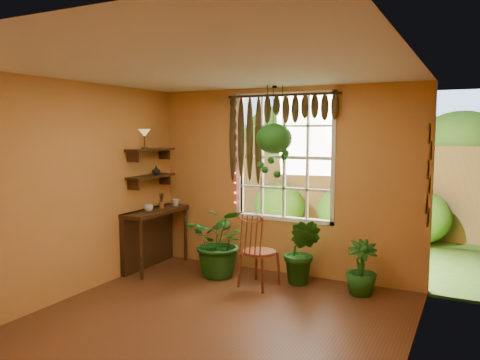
% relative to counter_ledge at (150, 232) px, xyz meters
% --- Properties ---
extents(floor, '(4.50, 4.50, 0.00)m').
position_rel_counter_ledge_xyz_m(floor, '(1.91, -1.60, -0.55)').
color(floor, brown).
rests_on(floor, ground).
extents(ceiling, '(4.50, 4.50, 0.00)m').
position_rel_counter_ledge_xyz_m(ceiling, '(1.91, -1.60, 2.15)').
color(ceiling, white).
rests_on(ceiling, wall_back).
extents(wall_back, '(4.00, 0.00, 4.00)m').
position_rel_counter_ledge_xyz_m(wall_back, '(1.91, 0.65, 0.80)').
color(wall_back, '#D28547').
rests_on(wall_back, floor).
extents(wall_left, '(0.00, 4.50, 4.50)m').
position_rel_counter_ledge_xyz_m(wall_left, '(-0.09, -1.60, 0.80)').
color(wall_left, '#D28547').
rests_on(wall_left, floor).
extents(wall_right, '(0.00, 4.50, 4.50)m').
position_rel_counter_ledge_xyz_m(wall_right, '(3.91, -1.60, 0.80)').
color(wall_right, '#D28547').
rests_on(wall_right, floor).
extents(window, '(1.52, 0.10, 1.86)m').
position_rel_counter_ledge_xyz_m(window, '(1.91, 0.68, 1.15)').
color(window, white).
rests_on(window, wall_back).
extents(valance_vine, '(1.70, 0.12, 1.10)m').
position_rel_counter_ledge_xyz_m(valance_vine, '(1.82, 0.56, 1.73)').
color(valance_vine, '#36210E').
rests_on(valance_vine, window).
extents(string_lights, '(0.03, 0.03, 1.54)m').
position_rel_counter_ledge_xyz_m(string_lights, '(1.15, 0.59, 1.20)').
color(string_lights, '#FF2633').
rests_on(string_lights, window).
extents(wall_plates, '(0.04, 0.32, 1.10)m').
position_rel_counter_ledge_xyz_m(wall_plates, '(3.89, 0.19, 1.00)').
color(wall_plates, beige).
rests_on(wall_plates, wall_right).
extents(counter_ledge, '(0.40, 1.20, 0.90)m').
position_rel_counter_ledge_xyz_m(counter_ledge, '(0.00, 0.00, 0.00)').
color(counter_ledge, '#36210E').
rests_on(counter_ledge, floor).
extents(shelf_lower, '(0.25, 0.90, 0.04)m').
position_rel_counter_ledge_xyz_m(shelf_lower, '(0.03, 0.00, 0.85)').
color(shelf_lower, '#36210E').
rests_on(shelf_lower, wall_left).
extents(shelf_upper, '(0.25, 0.90, 0.04)m').
position_rel_counter_ledge_xyz_m(shelf_upper, '(0.03, 0.00, 1.25)').
color(shelf_upper, '#36210E').
rests_on(shelf_upper, wall_left).
extents(backyard, '(14.00, 10.00, 12.00)m').
position_rel_counter_ledge_xyz_m(backyard, '(2.15, 5.27, 0.73)').
color(backyard, '#2D5719').
rests_on(backyard, ground).
extents(windsor_chair, '(0.53, 0.55, 1.20)m').
position_rel_counter_ledge_xyz_m(windsor_chair, '(1.85, -0.09, -0.21)').
color(windsor_chair, brown).
rests_on(windsor_chair, floor).
extents(potted_plant_left, '(1.02, 0.92, 1.02)m').
position_rel_counter_ledge_xyz_m(potted_plant_left, '(1.18, 0.08, -0.04)').
color(potted_plant_left, '#144813').
rests_on(potted_plant_left, floor).
extents(potted_plant_mid, '(0.52, 0.42, 0.91)m').
position_rel_counter_ledge_xyz_m(potted_plant_mid, '(2.33, 0.27, -0.10)').
color(potted_plant_mid, '#144813').
rests_on(potted_plant_mid, floor).
extents(potted_plant_right, '(0.50, 0.50, 0.70)m').
position_rel_counter_ledge_xyz_m(potted_plant_right, '(3.15, 0.23, -0.20)').
color(potted_plant_right, '#144813').
rests_on(potted_plant_right, floor).
extents(hanging_basket, '(0.50, 0.50, 1.28)m').
position_rel_counter_ledge_xyz_m(hanging_basket, '(1.87, 0.38, 1.38)').
color(hanging_basket, black).
rests_on(hanging_basket, ceiling).
extents(cup_a, '(0.16, 0.16, 0.11)m').
position_rel_counter_ledge_xyz_m(cup_a, '(0.13, -0.20, 0.40)').
color(cup_a, silver).
rests_on(cup_a, counter_ledge).
extents(cup_b, '(0.13, 0.13, 0.11)m').
position_rel_counter_ledge_xyz_m(cup_b, '(0.19, 0.41, 0.40)').
color(cup_b, beige).
rests_on(cup_b, counter_ledge).
extents(brush_jar, '(0.08, 0.08, 0.29)m').
position_rel_counter_ledge_xyz_m(brush_jar, '(0.11, 0.14, 0.46)').
color(brush_jar, '#97542C').
rests_on(brush_jar, counter_ledge).
extents(shelf_vase, '(0.13, 0.13, 0.13)m').
position_rel_counter_ledge_xyz_m(shelf_vase, '(0.04, 0.12, 0.93)').
color(shelf_vase, '#B2AD99').
rests_on(shelf_vase, shelf_lower).
extents(tiffany_lamp, '(0.17, 0.17, 0.29)m').
position_rel_counter_ledge_xyz_m(tiffany_lamp, '(0.05, -0.16, 1.48)').
color(tiffany_lamp, '#553C18').
rests_on(tiffany_lamp, shelf_upper).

